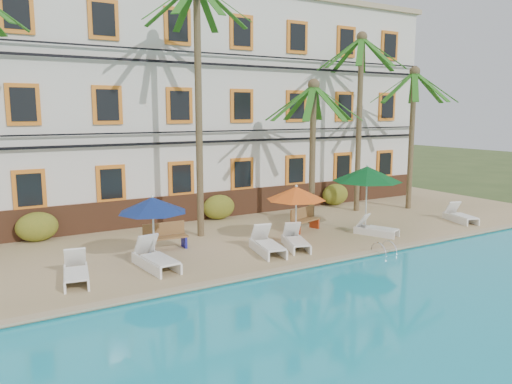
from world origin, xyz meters
TOP-DOWN VIEW (x-y plane):
  - ground at (0.00, 0.00)m, footprint 100.00×100.00m
  - pool_deck at (0.00, 5.00)m, footprint 30.00×12.00m
  - swimming_pool at (0.00, -7.00)m, footprint 26.00×12.00m
  - pool_coping at (0.00, -0.90)m, footprint 30.00×0.35m
  - hotel_building at (0.00, 9.98)m, footprint 25.40×6.44m
  - palm_b at (-1.84, 4.27)m, footprint 4.07×4.07m
  - palm_c at (3.18, 3.87)m, footprint 4.07×4.07m
  - palm_d at (6.72, 4.95)m, footprint 4.07×4.07m
  - palm_e at (9.35, 4.09)m, footprint 4.07×4.07m
  - shrub_left at (-7.37, 6.60)m, footprint 1.50×0.90m
  - shrub_mid at (0.11, 6.60)m, footprint 1.50×0.90m
  - shrub_right at (6.76, 6.60)m, footprint 1.50×0.90m
  - umbrella_blue at (-4.55, 1.87)m, footprint 2.18×2.18m
  - umbrella_red at (0.67, 1.48)m, footprint 2.16×2.16m
  - umbrella_green at (4.04, 1.47)m, footprint 2.72×2.72m
  - lounger_a at (-7.06, 1.27)m, footprint 0.97×1.92m
  - lounger_b at (-4.71, 1.30)m, footprint 0.93×2.11m
  - lounger_c at (-0.89, 0.97)m, footprint 1.07×2.05m
  - lounger_d at (0.30, 0.96)m, footprint 1.23×1.90m
  - lounger_e at (4.07, 0.92)m, footprint 1.19×1.75m
  - lounger_f at (8.93, 0.77)m, footprint 1.11×1.85m
  - bench_left at (-3.68, 3.18)m, footprint 1.52×0.55m
  - bench_right at (2.08, 2.93)m, footprint 1.57×0.91m
  - pool_ladder at (2.60, -1.00)m, footprint 0.54×0.74m

SIDE VIEW (x-z plane):
  - ground at x=0.00m, z-range 0.00..0.00m
  - swimming_pool at x=0.00m, z-range 0.00..0.20m
  - pool_deck at x=0.00m, z-range 0.00..0.25m
  - pool_ladder at x=2.60m, z-range -0.12..0.62m
  - pool_coping at x=0.00m, z-range 0.25..0.31m
  - lounger_e at x=4.07m, z-range 0.11..0.89m
  - lounger_f at x=8.93m, z-range 0.11..0.93m
  - lounger_d at x=0.30m, z-range 0.10..0.95m
  - lounger_a at x=-7.06m, z-range 0.10..0.96m
  - lounger_c at x=-0.89m, z-range 0.09..1.01m
  - lounger_b at x=-4.71m, z-range 0.08..1.05m
  - bench_left at x=-3.68m, z-range 0.26..1.18m
  - bench_right at x=2.08m, z-range 0.26..1.18m
  - shrub_left at x=-7.37m, z-range 0.25..1.35m
  - shrub_mid at x=0.11m, z-range 0.25..1.35m
  - shrub_right at x=6.76m, z-range 0.25..1.35m
  - umbrella_red at x=0.67m, z-range 1.01..3.17m
  - umbrella_blue at x=-4.55m, z-range 1.01..3.20m
  - umbrella_green at x=4.04m, z-range 1.21..3.93m
  - palm_c at x=3.18m, z-range 1.19..7.28m
  - palm_e at x=9.35m, z-range 1.27..8.15m
  - hotel_building at x=0.00m, z-range 0.26..10.49m
  - palm_d at x=6.72m, z-range 1.39..9.78m
  - palm_b at x=-1.84m, z-range 1.47..11.05m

